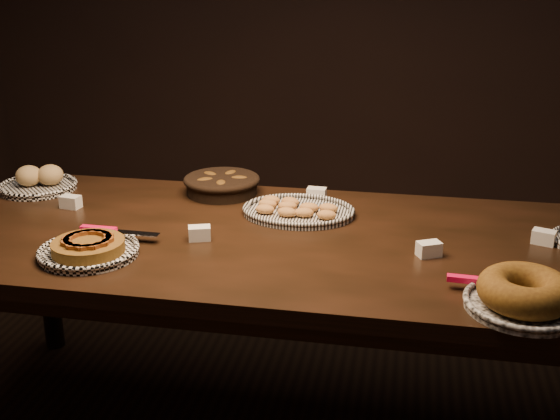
% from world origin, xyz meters
% --- Properties ---
extents(buffet_table, '(2.40, 1.00, 0.75)m').
position_xyz_m(buffet_table, '(0.00, 0.00, 0.68)').
color(buffet_table, black).
rests_on(buffet_table, ground).
extents(apple_tart_plate, '(0.33, 0.31, 0.06)m').
position_xyz_m(apple_tart_plate, '(-0.55, -0.26, 0.77)').
color(apple_tart_plate, white).
rests_on(apple_tart_plate, buffet_table).
extents(madeleine_platter, '(0.39, 0.32, 0.05)m').
position_xyz_m(madeleine_platter, '(0.02, 0.20, 0.77)').
color(madeleine_platter, black).
rests_on(madeleine_platter, buffet_table).
extents(bundt_cake_plate, '(0.34, 0.31, 0.10)m').
position_xyz_m(bundt_cake_plate, '(0.70, -0.38, 0.79)').
color(bundt_cake_plate, black).
rests_on(bundt_cake_plate, buffet_table).
extents(croissant_basket, '(0.35, 0.35, 0.07)m').
position_xyz_m(croissant_basket, '(-0.30, 0.38, 0.79)').
color(croissant_basket, black).
rests_on(croissant_basket, buffet_table).
extents(bread_roll_plate, '(0.30, 0.30, 0.09)m').
position_xyz_m(bread_roll_plate, '(-1.02, 0.30, 0.78)').
color(bread_roll_plate, white).
rests_on(bread_roll_plate, buffet_table).
extents(tent_cards, '(1.70, 0.52, 0.04)m').
position_xyz_m(tent_cards, '(0.06, 0.09, 0.77)').
color(tent_cards, white).
rests_on(tent_cards, buffet_table).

